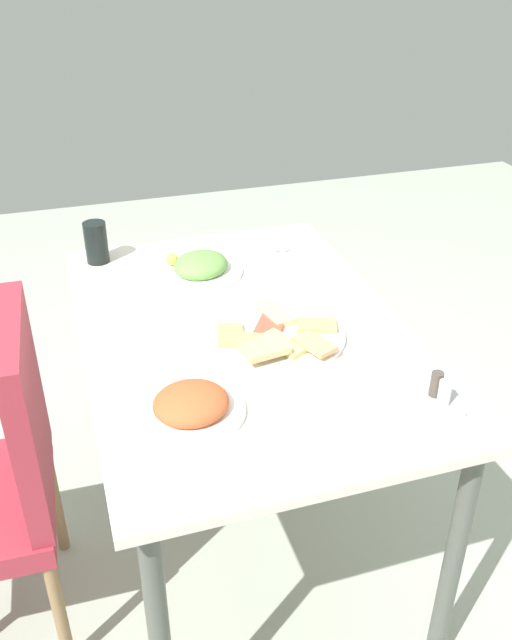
# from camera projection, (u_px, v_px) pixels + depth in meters

# --- Properties ---
(ground_plane) EXTENTS (6.00, 6.00, 0.00)m
(ground_plane) POSITION_uv_depth(u_px,v_px,m) (246.00, 538.00, 2.04)
(ground_plane) COLOR #A4AC9D
(dining_table) EXTENTS (1.16, 0.78, 0.75)m
(dining_table) POSITION_uv_depth(u_px,v_px,m) (244.00, 356.00, 1.71)
(dining_table) COLOR silver
(dining_table) RESTS_ON ground_plane
(pide_platter) EXTENTS (0.34, 0.34, 0.04)m
(pide_platter) POSITION_uv_depth(u_px,v_px,m) (275.00, 334.00, 1.62)
(pide_platter) COLOR white
(pide_platter) RESTS_ON dining_table
(salad_plate_greens) EXTENTS (0.24, 0.24, 0.06)m
(salad_plate_greens) POSITION_uv_depth(u_px,v_px,m) (200.00, 267.00, 1.91)
(salad_plate_greens) COLOR white
(salad_plate_greens) RESTS_ON dining_table
(salad_plate_rice) EXTENTS (0.22, 0.22, 0.06)m
(salad_plate_rice) POSITION_uv_depth(u_px,v_px,m) (191.00, 405.00, 1.36)
(salad_plate_rice) COLOR white
(salad_plate_rice) RESTS_ON dining_table
(soda_can) EXTENTS (0.08, 0.08, 0.12)m
(soda_can) POSITION_uv_depth(u_px,v_px,m) (96.00, 243.00, 1.96)
(soda_can) COLOR black
(soda_can) RESTS_ON dining_table
(paper_napkin) EXTENTS (0.18, 0.18, 0.00)m
(paper_napkin) POSITION_uv_depth(u_px,v_px,m) (264.00, 242.00, 2.11)
(paper_napkin) COLOR white
(paper_napkin) RESTS_ON dining_table
(fork) EXTENTS (0.17, 0.08, 0.00)m
(fork) POSITION_uv_depth(u_px,v_px,m) (269.00, 241.00, 2.11)
(fork) COLOR silver
(fork) RESTS_ON paper_napkin
(spoon) EXTENTS (0.17, 0.09, 0.00)m
(spoon) POSITION_uv_depth(u_px,v_px,m) (258.00, 242.00, 2.10)
(spoon) COLOR silver
(spoon) RESTS_ON paper_napkin
(condiment_caddy) EXTENTS (0.11, 0.11, 0.07)m
(condiment_caddy) POSITION_uv_depth(u_px,v_px,m) (439.00, 396.00, 1.39)
(condiment_caddy) COLOR #B2B2B7
(condiment_caddy) RESTS_ON dining_table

